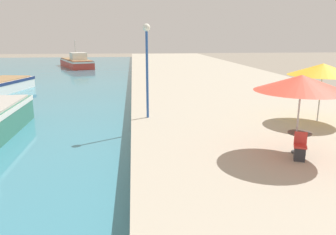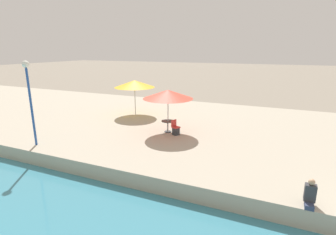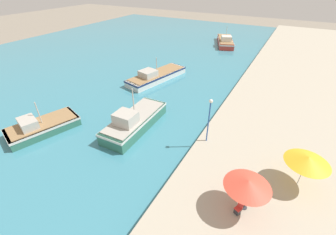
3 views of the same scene
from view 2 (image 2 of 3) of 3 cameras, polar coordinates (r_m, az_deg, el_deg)
cafe_umbrella_pink at (r=15.94m, az=0.00°, el=5.10°), size 3.07×3.07×2.74m
cafe_umbrella_white at (r=20.80m, az=-7.29°, el=7.29°), size 3.15×3.15×2.75m
cafe_table at (r=16.55m, az=-0.05°, el=-1.40°), size 0.80×0.80×0.74m
cafe_chair_left at (r=16.11m, az=1.67°, el=-2.65°), size 0.54×0.56×0.91m
person_at_quay at (r=10.33m, az=28.53°, el=-14.45°), size 0.52×0.36×0.97m
lamppost at (r=15.59m, az=-28.02°, el=5.48°), size 0.36×0.36×4.56m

